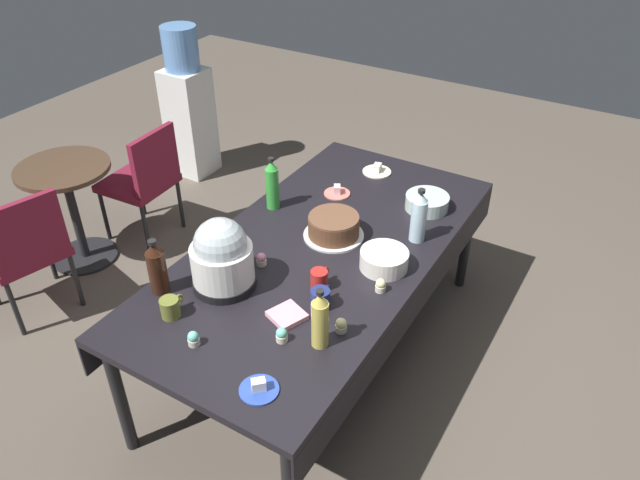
% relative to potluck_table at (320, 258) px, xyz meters
% --- Properties ---
extents(ground, '(9.00, 9.00, 0.00)m').
position_rel_potluck_table_xyz_m(ground, '(0.00, 0.00, -0.69)').
color(ground, brown).
extents(potluck_table, '(2.20, 1.10, 0.75)m').
position_rel_potluck_table_xyz_m(potluck_table, '(0.00, 0.00, 0.00)').
color(potluck_table, black).
rests_on(potluck_table, ground).
extents(frosted_layer_cake, '(0.32, 0.32, 0.12)m').
position_rel_potluck_table_xyz_m(frosted_layer_cake, '(0.13, -0.01, 0.12)').
color(frosted_layer_cake, silver).
rests_on(frosted_layer_cake, potluck_table).
extents(slow_cooker, '(0.30, 0.30, 0.36)m').
position_rel_potluck_table_xyz_m(slow_cooker, '(-0.48, 0.23, 0.23)').
color(slow_cooker, black).
rests_on(slow_cooker, potluck_table).
extents(glass_salad_bowl, '(0.24, 0.24, 0.08)m').
position_rel_potluck_table_xyz_m(glass_salad_bowl, '(0.63, -0.32, 0.10)').
color(glass_salad_bowl, '#B2C6BC').
rests_on(glass_salad_bowl, potluck_table).
extents(ceramic_snack_bowl, '(0.24, 0.24, 0.09)m').
position_rel_potluck_table_xyz_m(ceramic_snack_bowl, '(0.02, -0.35, 0.11)').
color(ceramic_snack_bowl, silver).
rests_on(ceramic_snack_bowl, potluck_table).
extents(dessert_plate_coral, '(0.15, 0.15, 0.06)m').
position_rel_potluck_table_xyz_m(dessert_plate_coral, '(0.51, 0.19, 0.08)').
color(dessert_plate_coral, '#E07266').
rests_on(dessert_plate_coral, potluck_table).
extents(dessert_plate_cobalt, '(0.16, 0.16, 0.06)m').
position_rel_potluck_table_xyz_m(dessert_plate_cobalt, '(-0.92, -0.28, 0.08)').
color(dessert_plate_cobalt, '#2D4CB2').
rests_on(dessert_plate_cobalt, potluck_table).
extents(dessert_plate_cream, '(0.18, 0.18, 0.05)m').
position_rel_potluck_table_xyz_m(dessert_plate_cream, '(0.87, 0.11, 0.07)').
color(dessert_plate_cream, beige).
rests_on(dessert_plate_cream, potluck_table).
extents(cupcake_lemon, '(0.05, 0.05, 0.07)m').
position_rel_potluck_table_xyz_m(cupcake_lemon, '(-0.86, 0.10, 0.09)').
color(cupcake_lemon, beige).
rests_on(cupcake_lemon, potluck_table).
extents(cupcake_rose, '(0.05, 0.05, 0.07)m').
position_rel_potluck_table_xyz_m(cupcake_rose, '(-0.65, -0.20, 0.09)').
color(cupcake_rose, beige).
rests_on(cupcake_rose, potluck_table).
extents(cupcake_mint, '(0.05, 0.05, 0.07)m').
position_rel_potluck_table_xyz_m(cupcake_mint, '(-0.48, -0.39, 0.09)').
color(cupcake_mint, beige).
rests_on(cupcake_mint, potluck_table).
extents(cupcake_berry, '(0.05, 0.05, 0.07)m').
position_rel_potluck_table_xyz_m(cupcake_berry, '(-0.27, 0.17, 0.09)').
color(cupcake_berry, beige).
rests_on(cupcake_berry, potluck_table).
extents(cupcake_vanilla, '(0.05, 0.05, 0.07)m').
position_rel_potluck_table_xyz_m(cupcake_vanilla, '(-0.15, -0.42, 0.09)').
color(cupcake_vanilla, beige).
rests_on(cupcake_vanilla, potluck_table).
extents(soda_bottle_lime_soda, '(0.07, 0.07, 0.31)m').
position_rel_potluck_table_xyz_m(soda_bottle_lime_soda, '(0.20, 0.43, 0.21)').
color(soda_bottle_lime_soda, green).
rests_on(soda_bottle_lime_soda, potluck_table).
extents(soda_bottle_ginger_ale, '(0.07, 0.07, 0.29)m').
position_rel_potluck_table_xyz_m(soda_bottle_ginger_ale, '(-0.59, -0.35, 0.20)').
color(soda_bottle_ginger_ale, gold).
rests_on(soda_bottle_ginger_ale, potluck_table).
extents(soda_bottle_water, '(0.08, 0.08, 0.30)m').
position_rel_potluck_table_xyz_m(soda_bottle_water, '(0.33, -0.39, 0.20)').
color(soda_bottle_water, silver).
rests_on(soda_bottle_water, potluck_table).
extents(soda_bottle_cola, '(0.09, 0.09, 0.28)m').
position_rel_potluck_table_xyz_m(soda_bottle_cola, '(-0.67, 0.46, 0.19)').
color(soda_bottle_cola, '#33190F').
rests_on(soda_bottle_cola, potluck_table).
extents(coffee_mug_red, '(0.12, 0.08, 0.10)m').
position_rel_potluck_table_xyz_m(coffee_mug_red, '(-0.27, -0.16, 0.11)').
color(coffee_mug_red, '#B2231E').
rests_on(coffee_mug_red, potluck_table).
extents(coffee_mug_olive, '(0.13, 0.09, 0.09)m').
position_rel_potluck_table_xyz_m(coffee_mug_olive, '(-0.77, 0.30, 0.11)').
color(coffee_mug_olive, olive).
rests_on(coffee_mug_olive, potluck_table).
extents(coffee_mug_navy, '(0.13, 0.09, 0.09)m').
position_rel_potluck_table_xyz_m(coffee_mug_navy, '(-0.38, -0.23, 0.11)').
color(coffee_mug_navy, navy).
rests_on(coffee_mug_navy, potluck_table).
extents(paper_napkin_stack, '(0.18, 0.18, 0.02)m').
position_rel_potluck_table_xyz_m(paper_napkin_stack, '(-0.52, -0.14, 0.07)').
color(paper_napkin_stack, pink).
rests_on(paper_napkin_stack, potluck_table).
extents(maroon_chair_left, '(0.54, 0.54, 0.85)m').
position_rel_potluck_table_xyz_m(maroon_chair_left, '(-0.57, 1.67, -0.20)').
color(maroon_chair_left, maroon).
rests_on(maroon_chair_left, ground).
extents(maroon_chair_right, '(0.46, 0.46, 0.85)m').
position_rel_potluck_table_xyz_m(maroon_chair_right, '(0.40, 1.67, -0.20)').
color(maroon_chair_right, maroon).
rests_on(maroon_chair_right, ground).
extents(round_cafe_table, '(0.60, 0.60, 0.72)m').
position_rel_potluck_table_xyz_m(round_cafe_table, '(-0.05, 1.89, -0.19)').
color(round_cafe_table, '#473323').
rests_on(round_cafe_table, ground).
extents(water_cooler, '(0.32, 0.32, 1.24)m').
position_rel_potluck_table_xyz_m(water_cooler, '(1.34, 2.07, -0.10)').
color(water_cooler, silver).
rests_on(water_cooler, ground).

